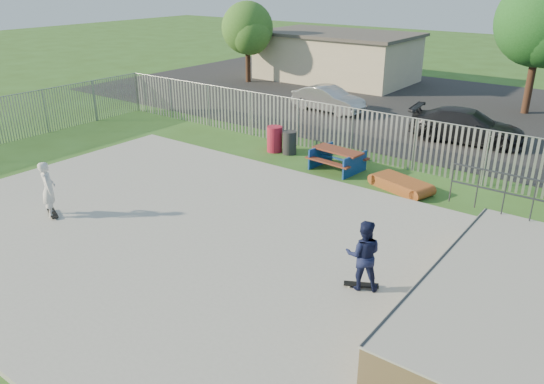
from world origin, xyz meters
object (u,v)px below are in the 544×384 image
Objects in this scene: car_dark at (467,126)px; skater_navy at (363,255)px; skater_white at (48,189)px; tree_left at (247,28)px; tree_mid at (541,22)px; funbox at (401,185)px; car_silver at (328,99)px; picnic_table at (337,159)px; trash_bin_grey at (290,143)px; trash_bin_red at (275,139)px.

skater_navy is at bearing -178.30° from car_dark.
tree_left is at bearing -34.42° from skater_white.
tree_mid reaches higher than skater_navy.
car_silver reaches higher than funbox.
tree_mid is at bearing 81.06° from picnic_table.
picnic_table is at bearing -39.89° from tree_left.
tree_mid is at bearing -13.33° from car_dark.
picnic_table is 2.58m from trash_bin_grey.
trash_bin_red reaches higher than trash_bin_grey.
picnic_table is 10.07m from skater_white.
trash_bin_grey is 10.33m from skater_navy.
tree_left is 0.76× the size of tree_mid.
trash_bin_red is at bearing 129.10° from car_dark.
tree_mid is (17.20, 2.06, 1.11)m from tree_left.
tree_left is at bearing 145.78° from picnic_table.
car_silver is 2.38× the size of skater_navy.
tree_left is at bearing -72.73° from skater_navy.
car_silver is at bearing 103.94° from trash_bin_red.
car_silver is at bearing 109.20° from trash_bin_grey.
car_dark is at bearing 72.95° from picnic_table.
skater_navy is at bearing -44.93° from tree_left.
skater_navy reaches higher than trash_bin_red.
trash_bin_grey is (0.68, 0.11, -0.06)m from trash_bin_red.
car_silver is 17.38m from skater_navy.
trash_bin_red is 0.22× the size of car_dark.
tree_left reaches higher than funbox.
trash_bin_red is at bearing -46.60° from tree_left.
tree_left reaches higher than picnic_table.
skater_navy is at bearing -141.98° from car_silver.
tree_mid is at bearing 6.83° from tree_left.
trash_bin_red is 0.69m from trash_bin_grey.
picnic_table is 0.30× the size of tree_mid.
picnic_table is 0.99× the size of funbox.
skater_navy is (4.68, -6.88, 0.59)m from picnic_table.
picnic_table is at bearing 150.54° from car_dark.
car_dark is (-0.06, 6.88, 0.54)m from funbox.
car_dark is (5.24, 5.98, 0.25)m from trash_bin_grey.
picnic_table is 0.42× the size of car_dark.
car_silver is at bearing 150.90° from funbox.
trash_bin_grey is 7.96m from car_dark.
funbox is at bearing -99.32° from skater_white.
funbox is at bearing -9.64° from trash_bin_grey.
picnic_table is 18.10m from tree_left.
car_silver reaches higher than trash_bin_red.
skater_white reaches higher than picnic_table.
tree_mid is 4.07× the size of skater_navy.
tree_left is (-16.44, 11.85, 3.33)m from funbox.
tree_mid reaches higher than car_dark.
picnic_table is 7.01m from car_dark.
car_dark reaches higher than car_silver.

